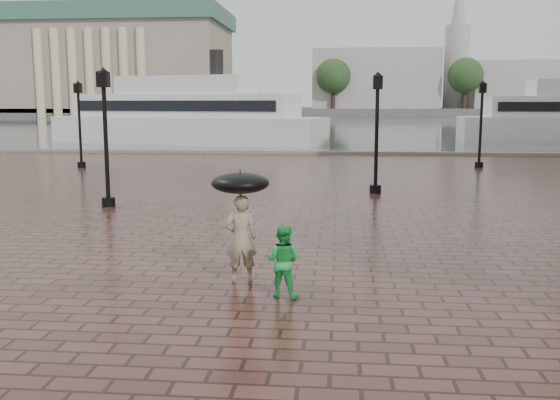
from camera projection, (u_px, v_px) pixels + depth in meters
name	position (u px, v px, depth m)	size (l,w,h in m)	color
ground	(239.00, 311.00, 10.30)	(300.00, 300.00, 0.00)	#3A211A
harbour_water	(330.00, 124.00, 100.79)	(240.00, 240.00, 0.00)	#444B52
quay_edge	(315.00, 154.00, 41.78)	(80.00, 0.60, 0.30)	slate
far_shore	(334.00, 112.00, 167.51)	(300.00, 60.00, 2.00)	#4C4C47
museum	(113.00, 60.00, 155.52)	(57.00, 32.50, 26.00)	gray
distant_skyline	(532.00, 77.00, 151.86)	(102.50, 22.00, 33.00)	#A19D98
far_trees	(333.00, 76.00, 144.57)	(188.00, 8.00, 13.50)	#2D2119
street_lamps	(268.00, 128.00, 27.30)	(21.44, 14.44, 4.40)	black
adult_pedestrian	(241.00, 239.00, 11.87)	(0.62, 0.41, 1.69)	gray
child_pedestrian	(283.00, 261.00, 10.98)	(0.63, 0.49, 1.30)	green
ferry_near	(187.00, 116.00, 51.96)	(23.83, 11.11, 7.60)	silver
umbrella	(240.00, 183.00, 11.71)	(1.10, 1.10, 1.14)	black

